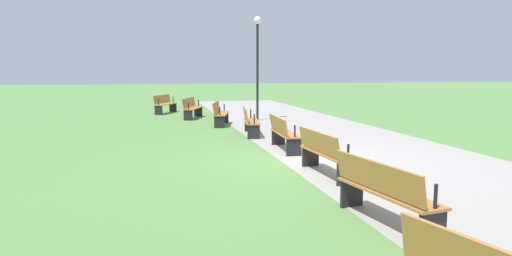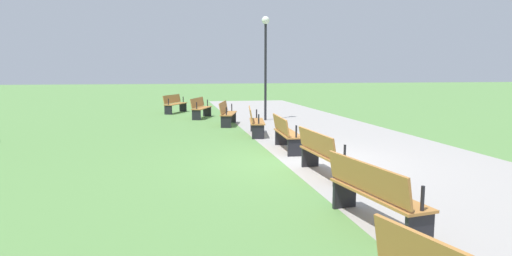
{
  "view_description": "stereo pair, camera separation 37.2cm",
  "coord_description": "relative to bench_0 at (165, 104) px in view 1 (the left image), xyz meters",
  "views": [
    {
      "loc": [
        9.2,
        -3.32,
        2.07
      ],
      "look_at": [
        -0.0,
        -1.16,
        0.8
      ],
      "focal_mm": 30.09,
      "sensor_mm": 36.0,
      "label": 1
    },
    {
      "loc": [
        9.28,
        -2.96,
        2.07
      ],
      "look_at": [
        -0.0,
        -1.16,
        0.8
      ],
      "focal_mm": 30.09,
      "sensor_mm": 36.0,
      "label": 2
    }
  ],
  "objects": [
    {
      "name": "bench_2",
      "position": [
        5.22,
        1.94,
        0.0
      ],
      "size": [
        1.82,
        0.9,
        0.89
      ],
      "rotation": [
        0.0,
        0.0,
        -0.26
      ],
      "color": "#B27538",
      "rests_on": "ground"
    },
    {
      "name": "bench_5",
      "position": [
        13.52,
        2.79,
        0.0
      ],
      "size": [
        1.78,
        0.56,
        0.89
      ],
      "rotation": [
        0.0,
        0.0,
        0.05
      ],
      "color": "#B27538",
      "rests_on": "ground"
    },
    {
      "name": "bench_0",
      "position": [
        0.0,
        0.0,
        0.0
      ],
      "size": [
        1.78,
        1.2,
        0.89
      ],
      "rotation": [
        0.0,
        0.0,
        -0.46
      ],
      "color": "#B27538",
      "rests_on": "ground"
    },
    {
      "name": "bench_4",
      "position": [
        10.73,
        2.79,
        0.0
      ],
      "size": [
        1.78,
        0.56,
        0.89
      ],
      "rotation": [
        0.0,
        0.0,
        -0.05
      ],
      "color": "#B27538",
      "rests_on": "ground"
    },
    {
      "name": "bench_6",
      "position": [
        16.3,
        2.5,
        0.0
      ],
      "size": [
        1.81,
        0.73,
        0.89
      ],
      "rotation": [
        0.0,
        0.0,
        0.15
      ],
      "color": "#B27538",
      "rests_on": "ground"
    },
    {
      "name": "path_paving",
      "position": [
        12.13,
        4.89,
        -0.47
      ],
      "size": [
        39.86,
        5.12,
        0.01
      ],
      "primitive_type": "cube",
      "color": "#A39E99",
      "rests_on": "ground"
    },
    {
      "name": "lamp_post",
      "position": [
        3.91,
        3.73,
        2.47
      ],
      "size": [
        0.32,
        0.32,
        4.27
      ],
      "color": "black",
      "rests_on": "ground"
    },
    {
      "name": "ground_plane",
      "position": [
        12.13,
        2.89,
        -0.47
      ],
      "size": [
        120.0,
        120.0,
        0.0
      ],
      "primitive_type": "plane",
      "color": "#5B8C47"
    },
    {
      "name": "bench_1",
      "position": [
        2.56,
        1.1,
        0.0
      ],
      "size": [
        1.81,
        1.06,
        0.89
      ],
      "rotation": [
        0.0,
        0.0,
        -0.36
      ],
      "color": "#B27538",
      "rests_on": "ground"
    },
    {
      "name": "bench_3",
      "position": [
        7.96,
        2.5,
        0.0
      ],
      "size": [
        1.81,
        0.73,
        0.89
      ],
      "rotation": [
        0.0,
        0.0,
        -0.15
      ],
      "color": "#B27538",
      "rests_on": "ground"
    }
  ]
}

